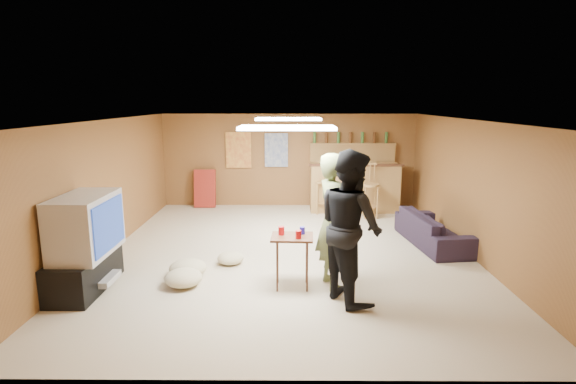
{
  "coord_description": "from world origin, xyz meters",
  "views": [
    {
      "loc": [
        0.05,
        -7.17,
        2.5
      ],
      "look_at": [
        0.0,
        0.2,
        1.0
      ],
      "focal_mm": 28.0,
      "sensor_mm": 36.0,
      "label": 1
    }
  ],
  "objects_px": {
    "tv_body": "(86,225)",
    "tray_table": "(292,262)",
    "person_olive": "(333,221)",
    "sofa": "(433,229)",
    "person_black": "(350,226)",
    "bar_counter": "(354,187)"
  },
  "relations": [
    {
      "from": "tv_body",
      "to": "tray_table",
      "type": "height_order",
      "value": "tv_body"
    },
    {
      "from": "tv_body",
      "to": "person_olive",
      "type": "bearing_deg",
      "value": 2.81
    },
    {
      "from": "sofa",
      "to": "tray_table",
      "type": "height_order",
      "value": "tray_table"
    },
    {
      "from": "person_black",
      "to": "person_olive",
      "type": "bearing_deg",
      "value": -1.25
    },
    {
      "from": "person_black",
      "to": "tray_table",
      "type": "bearing_deg",
      "value": 39.76
    },
    {
      "from": "tv_body",
      "to": "person_black",
      "type": "xyz_separation_m",
      "value": [
        3.44,
        -0.25,
        0.06
      ]
    },
    {
      "from": "person_olive",
      "to": "bar_counter",
      "type": "bearing_deg",
      "value": -26.3
    },
    {
      "from": "tv_body",
      "to": "person_black",
      "type": "height_order",
      "value": "person_black"
    },
    {
      "from": "sofa",
      "to": "tray_table",
      "type": "xyz_separation_m",
      "value": [
        -2.5,
        -1.88,
        0.09
      ]
    },
    {
      "from": "bar_counter",
      "to": "tray_table",
      "type": "height_order",
      "value": "bar_counter"
    },
    {
      "from": "tray_table",
      "to": "person_olive",
      "type": "bearing_deg",
      "value": 6.55
    },
    {
      "from": "sofa",
      "to": "tray_table",
      "type": "bearing_deg",
      "value": 119.93
    },
    {
      "from": "tv_body",
      "to": "tray_table",
      "type": "relative_size",
      "value": 1.52
    },
    {
      "from": "tv_body",
      "to": "person_olive",
      "type": "height_order",
      "value": "person_olive"
    },
    {
      "from": "bar_counter",
      "to": "person_black",
      "type": "xyz_separation_m",
      "value": [
        -0.71,
        -4.7,
        0.41
      ]
    },
    {
      "from": "bar_counter",
      "to": "person_olive",
      "type": "distance_m",
      "value": 4.4
    },
    {
      "from": "tv_body",
      "to": "sofa",
      "type": "xyz_separation_m",
      "value": [
        5.22,
        1.98,
        -0.63
      ]
    },
    {
      "from": "bar_counter",
      "to": "person_black",
      "type": "distance_m",
      "value": 4.77
    },
    {
      "from": "person_olive",
      "to": "sofa",
      "type": "relative_size",
      "value": 0.97
    },
    {
      "from": "tv_body",
      "to": "bar_counter",
      "type": "xyz_separation_m",
      "value": [
        4.15,
        4.45,
        -0.35
      ]
    },
    {
      "from": "person_olive",
      "to": "person_black",
      "type": "xyz_separation_m",
      "value": [
        0.18,
        -0.41,
        0.05
      ]
    },
    {
      "from": "tv_body",
      "to": "bar_counter",
      "type": "bearing_deg",
      "value": 47.0
    }
  ]
}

